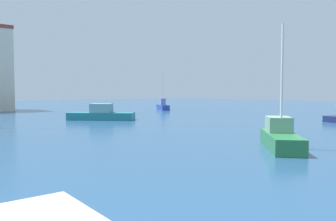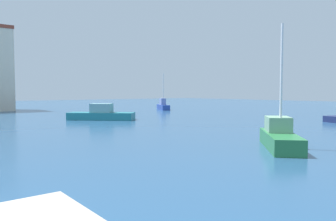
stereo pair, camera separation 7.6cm
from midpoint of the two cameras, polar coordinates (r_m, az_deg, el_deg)
The scene contains 4 objects.
water at distance 30.46m, azimuth -10.11°, elevation -2.09°, with size 160.00×160.00×0.00m, color navy.
sailboat_blue_inner_mooring at distance 51.30m, azimuth -0.96°, elevation 0.82°, with size 2.93×4.52×5.55m.
motorboat_teal_outer_mooring at distance 33.78m, azimuth -11.38°, elevation -0.64°, with size 6.01×5.91×1.62m.
sailboat_green_center_channel at distance 17.63m, azimuth 18.49°, elevation -4.20°, with size 4.48×4.34×6.13m.
Camera 1 is at (0.54, -6.65, 2.83)m, focal length 35.73 mm.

